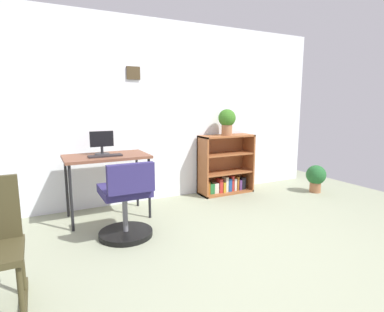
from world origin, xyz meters
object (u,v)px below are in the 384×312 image
monitor (102,143)px  office_chair (126,205)px  keyboard (105,156)px  potted_plant_floor (316,177)px  bookshelf_low (225,168)px  desk (107,161)px  potted_plant_on_shelf (227,120)px

monitor → office_chair: monitor is taller
monitor → keyboard: size_ratio=0.74×
office_chair → potted_plant_floor: 2.90m
office_chair → bookshelf_low: bookshelf_low is taller
desk → office_chair: office_chair is taller
keyboard → bookshelf_low: bookshelf_low is taller
keyboard → bookshelf_low: bearing=11.1°
desk → office_chair: 0.72m
office_chair → keyboard: bearing=96.5°
monitor → potted_plant_on_shelf: size_ratio=0.72×
office_chair → potted_plant_floor: office_chair is taller
monitor → office_chair: 0.89m
office_chair → potted_plant_floor: bearing=6.0°
monitor → potted_plant_on_shelf: potted_plant_on_shelf is taller
desk → potted_plant_on_shelf: 1.78m
potted_plant_floor → office_chair: bearing=-174.0°
keyboard → potted_plant_floor: 3.00m
office_chair → potted_plant_on_shelf: potted_plant_on_shelf is taller
potted_plant_on_shelf → bookshelf_low: bearing=79.4°
keyboard → bookshelf_low: (1.76, 0.34, -0.36)m
potted_plant_floor → keyboard: bearing=174.9°
bookshelf_low → monitor: bearing=-174.1°
keyboard → potted_plant_on_shelf: 1.80m
potted_plant_on_shelf → desk: bearing=-173.2°
desk → keyboard: size_ratio=2.55×
monitor → keyboard: bearing=-90.3°
potted_plant_floor → bookshelf_low: bearing=153.0°
bookshelf_low → potted_plant_on_shelf: (-0.01, -0.05, 0.69)m
monitor → office_chair: size_ratio=0.34×
bookshelf_low → potted_plant_floor: 1.34m
office_chair → bookshelf_low: size_ratio=0.91×
keyboard → potted_plant_floor: keyboard is taller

